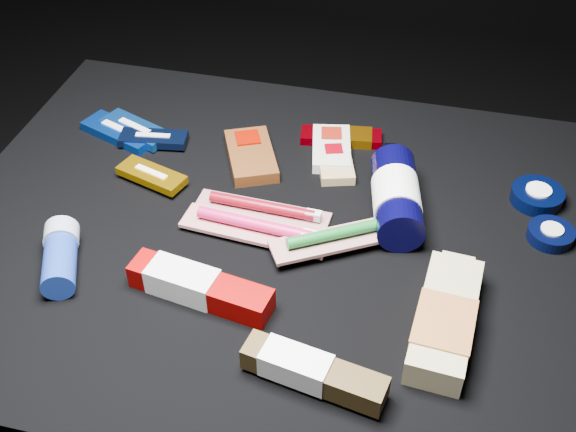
% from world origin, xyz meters
% --- Properties ---
extents(ground, '(3.00, 3.00, 0.00)m').
position_xyz_m(ground, '(0.00, 0.00, 0.00)').
color(ground, black).
rests_on(ground, ground).
extents(cloth_table, '(0.98, 0.78, 0.40)m').
position_xyz_m(cloth_table, '(0.00, 0.00, 0.20)').
color(cloth_table, black).
rests_on(cloth_table, ground).
extents(luna_bar_0, '(0.14, 0.09, 0.02)m').
position_xyz_m(luna_bar_0, '(-0.32, 0.16, 0.41)').
color(luna_bar_0, '#09359B').
rests_on(luna_bar_0, cloth_table).
extents(luna_bar_1, '(0.14, 0.09, 0.02)m').
position_xyz_m(luna_bar_1, '(-0.29, 0.17, 0.41)').
color(luna_bar_1, '#1049A3').
rests_on(luna_bar_1, cloth_table).
extents(luna_bar_2, '(0.12, 0.06, 0.01)m').
position_xyz_m(luna_bar_2, '(-0.25, 0.16, 0.41)').
color(luna_bar_2, black).
rests_on(luna_bar_2, cloth_table).
extents(luna_bar_3, '(0.12, 0.07, 0.01)m').
position_xyz_m(luna_bar_3, '(-0.22, 0.06, 0.41)').
color(luna_bar_3, '#B77F07').
rests_on(luna_bar_3, cloth_table).
extents(clif_bar_0, '(0.12, 0.15, 0.02)m').
position_xyz_m(clif_bar_0, '(-0.08, 0.15, 0.41)').
color(clif_bar_0, '#532A10').
rests_on(clif_bar_0, cloth_table).
extents(clif_bar_1, '(0.08, 0.12, 0.02)m').
position_xyz_m(clif_bar_1, '(0.04, 0.21, 0.41)').
color(clif_bar_1, silver).
rests_on(clif_bar_1, cloth_table).
extents(clif_bar_2, '(0.08, 0.11, 0.02)m').
position_xyz_m(clif_bar_2, '(0.05, 0.17, 0.41)').
color(clif_bar_2, tan).
rests_on(clif_bar_2, cloth_table).
extents(power_bar, '(0.14, 0.06, 0.02)m').
position_xyz_m(power_bar, '(0.06, 0.24, 0.41)').
color(power_bar, '#760008').
rests_on(power_bar, cloth_table).
extents(lotion_bottle, '(0.10, 0.22, 0.07)m').
position_xyz_m(lotion_bottle, '(0.16, 0.08, 0.43)').
color(lotion_bottle, black).
rests_on(lotion_bottle, cloth_table).
extents(cream_tin_upper, '(0.08, 0.08, 0.02)m').
position_xyz_m(cream_tin_upper, '(0.37, 0.15, 0.41)').
color(cream_tin_upper, black).
rests_on(cream_tin_upper, cloth_table).
extents(cream_tin_lower, '(0.07, 0.07, 0.02)m').
position_xyz_m(cream_tin_lower, '(0.39, 0.07, 0.41)').
color(cream_tin_lower, black).
rests_on(cream_tin_lower, cloth_table).
extents(bodywash_bottle, '(0.08, 0.21, 0.04)m').
position_xyz_m(bodywash_bottle, '(0.25, -0.14, 0.42)').
color(bodywash_bottle, tan).
rests_on(bodywash_bottle, cloth_table).
extents(deodorant_stick, '(0.09, 0.13, 0.05)m').
position_xyz_m(deodorant_stick, '(-0.27, -0.15, 0.42)').
color(deodorant_stick, navy).
rests_on(deodorant_stick, cloth_table).
extents(toothbrush_pack_0, '(0.21, 0.06, 0.02)m').
position_xyz_m(toothbrush_pack_0, '(-0.03, 0.03, 0.41)').
color(toothbrush_pack_0, '#BCB4B0').
rests_on(toothbrush_pack_0, cloth_table).
extents(toothbrush_pack_1, '(0.22, 0.07, 0.02)m').
position_xyz_m(toothbrush_pack_1, '(-0.02, -0.02, 0.42)').
color(toothbrush_pack_1, silver).
rests_on(toothbrush_pack_1, cloth_table).
extents(toothbrush_pack_2, '(0.21, 0.15, 0.02)m').
position_xyz_m(toothbrush_pack_2, '(0.10, -0.01, 0.42)').
color(toothbrush_pack_2, beige).
rests_on(toothbrush_pack_2, cloth_table).
extents(toothpaste_carton_red, '(0.20, 0.07, 0.04)m').
position_xyz_m(toothpaste_carton_red, '(-0.07, -0.15, 0.42)').
color(toothpaste_carton_red, '#820101').
rests_on(toothpaste_carton_red, cloth_table).
extents(toothpaste_carton_green, '(0.18, 0.07, 0.03)m').
position_xyz_m(toothpaste_carton_green, '(0.10, -0.25, 0.42)').
color(toothpaste_carton_green, '#402F14').
rests_on(toothpaste_carton_green, cloth_table).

